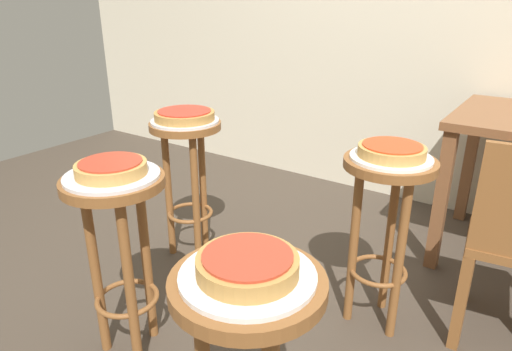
% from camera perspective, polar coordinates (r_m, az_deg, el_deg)
% --- Properties ---
extents(ground_plane, '(6.00, 6.00, 0.00)m').
position_cam_1_polar(ground_plane, '(2.04, 2.21, -18.01)').
color(ground_plane, '#42382D').
extents(serving_plate_foreground, '(0.30, 0.30, 0.01)m').
position_cam_1_polar(serving_plate_foreground, '(1.00, -1.05, -12.44)').
color(serving_plate_foreground, silver).
rests_on(serving_plate_foreground, stool_foreground).
extents(pizza_foreground, '(0.22, 0.22, 0.05)m').
position_cam_1_polar(pizza_foreground, '(0.99, -1.07, -11.07)').
color(pizza_foreground, '#B78442').
rests_on(pizza_foreground, serving_plate_foreground).
extents(stool_middle, '(0.35, 0.35, 0.73)m').
position_cam_1_polar(stool_middle, '(1.68, -16.77, -6.71)').
color(stool_middle, brown).
rests_on(stool_middle, ground_plane).
extents(serving_plate_middle, '(0.32, 0.32, 0.01)m').
position_cam_1_polar(serving_plate_middle, '(1.60, -17.57, -0.03)').
color(serving_plate_middle, silver).
rests_on(serving_plate_middle, stool_middle).
extents(pizza_middle, '(0.24, 0.24, 0.05)m').
position_cam_1_polar(pizza_middle, '(1.59, -17.68, 0.92)').
color(pizza_middle, tan).
rests_on(pizza_middle, serving_plate_middle).
extents(stool_leftside, '(0.35, 0.35, 0.73)m').
position_cam_1_polar(stool_leftside, '(2.30, -8.59, 1.69)').
color(stool_leftside, brown).
rests_on(stool_leftside, ground_plane).
extents(serving_plate_leftside, '(0.33, 0.33, 0.01)m').
position_cam_1_polar(serving_plate_leftside, '(2.24, -8.89, 6.76)').
color(serving_plate_leftside, silver).
rests_on(serving_plate_leftside, stool_leftside).
extents(pizza_leftside, '(0.29, 0.29, 0.05)m').
position_cam_1_polar(pizza_leftside, '(2.23, -8.93, 7.47)').
color(pizza_leftside, '#B78442').
rests_on(pizza_leftside, serving_plate_leftside).
extents(stool_rear, '(0.35, 0.35, 0.73)m').
position_cam_1_polar(stool_rear, '(1.85, 15.85, -4.03)').
color(stool_rear, brown).
rests_on(stool_rear, ground_plane).
extents(serving_plate_rear, '(0.30, 0.30, 0.01)m').
position_cam_1_polar(serving_plate_rear, '(1.77, 16.53, 2.14)').
color(serving_plate_rear, white).
rests_on(serving_plate_rear, stool_rear).
extents(pizza_rear, '(0.25, 0.25, 0.05)m').
position_cam_1_polar(pizza_rear, '(1.76, 16.63, 3.01)').
color(pizza_rear, tan).
rests_on(pizza_rear, serving_plate_rear).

